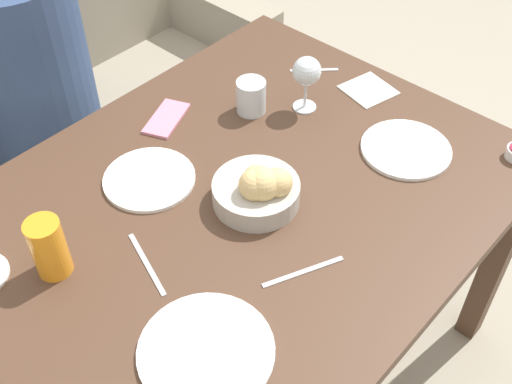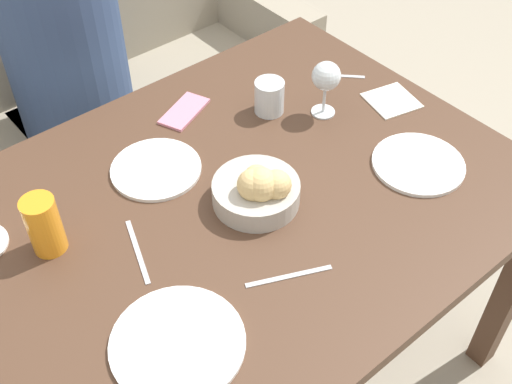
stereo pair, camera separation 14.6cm
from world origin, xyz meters
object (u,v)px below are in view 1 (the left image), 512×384
Objects in this scene: cell_phone at (166,118)px; juice_glass at (49,248)px; water_tumbler at (251,97)px; wine_glass at (307,73)px; couch at (74,123)px; bread_basket at (259,189)px; seated_person at (43,117)px; plate_far_center at (149,179)px; knife_silver at (147,264)px; spoon_coffee at (314,70)px; fork_silver at (303,272)px; plate_near_right at (406,149)px; plate_near_left at (206,351)px; napkin at (368,90)px.

juice_glass is at bearing -157.97° from cell_phone.
wine_glass is (0.11, -0.10, 0.07)m from water_tumbler.
couch is 9.57× the size of wine_glass.
juice_glass is (-0.43, 0.19, 0.02)m from bread_basket.
seated_person reaches higher than plate_far_center.
knife_silver is 0.82m from spoon_coffee.
juice_glass reaches higher than fork_silver.
seated_person is at bearing 80.77° from plate_far_center.
plate_near_right is 0.47m from fork_silver.
plate_near_left is at bearing -152.32° from bread_basket.
couch is 1.13m from wine_glass.
napkin is at bearing -15.50° from plate_far_center.
plate_far_center is 0.23m from cell_phone.
juice_glass is 0.20m from knife_silver.
knife_silver is (-0.64, -0.09, -0.11)m from wine_glass.
wine_glass is 1.03× the size of napkin.
napkin is (0.54, -0.88, 0.25)m from seated_person.
spoon_coffee is at bearing -18.70° from cell_phone.
knife_silver is (-0.21, 0.26, 0.00)m from fork_silver.
water_tumbler is (0.25, 0.25, -0.00)m from bread_basket.
seated_person reaches higher than fork_silver.
cell_phone is (-0.11, -0.71, 0.47)m from couch.
wine_glass is at bearing 25.35° from plate_near_left.
seated_person reaches higher than juice_glass.
bread_basket is at bearing -134.79° from water_tumbler.
knife_silver is at bearing -179.42° from napkin.
napkin is (0.02, -0.17, 0.00)m from spoon_coffee.
wine_glass is 0.39m from cell_phone.
plate_near_right reaches higher than cell_phone.
knife_silver is 0.82m from napkin.
bread_basket is at bearing 27.68° from plate_near_left.
plate_near_left is 1.72× the size of napkin.
seated_person is 0.91m from spoon_coffee.
bread_basket is 1.88× the size of spoon_coffee.
napkin is (0.15, 0.22, -0.00)m from plate_near_right.
plate_far_center is 0.37m from water_tumbler.
seated_person is at bearing 72.77° from plate_near_left.
seated_person is 6.20× the size of bread_basket.
knife_silver is at bearing 169.11° from bread_basket.
water_tumbler is at bearing -37.87° from cell_phone.
couch is 13.89× the size of spoon_coffee.
wine_glass is at bearing 96.38° from plate_near_right.
seated_person is 5.67× the size of plate_far_center.
cell_phone reaches higher than fork_silver.
couch is at bearing 65.77° from knife_silver.
spoon_coffee is at bearing 29.96° from wine_glass.
couch reaches higher than cell_phone.
napkin is at bearing 0.58° from knife_silver.
cell_phone is at bearing 42.82° from knife_silver.
fork_silver is 0.61m from cell_phone.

